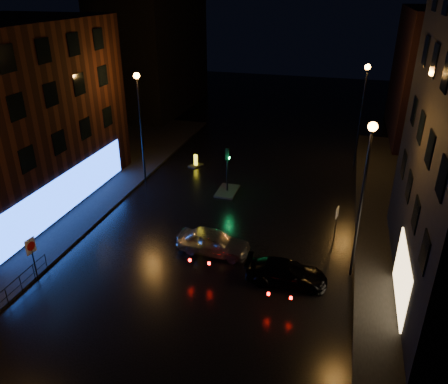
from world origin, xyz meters
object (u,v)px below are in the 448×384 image
Objects in this scene: dark_sedan at (286,273)px; road_sign_right at (337,215)px; bollard_near at (201,240)px; road_sign_left at (31,250)px; traffic_signal at (227,186)px; bollard_far at (196,164)px; silver_hatchback at (214,242)px.

dark_sedan is 5.70m from road_sign_right.
road_sign_left is at bearing -158.20° from bollard_near.
dark_sedan is 3.21× the size of bollard_near.
dark_sedan is at bearing -58.99° from traffic_signal.
bollard_far is 14.71m from road_sign_right.
dark_sedan is 1.67× the size of road_sign_left.
dark_sedan is at bearing 79.67° from road_sign_right.
silver_hatchback is 2.00× the size of road_sign_right.
bollard_near is (-5.42, 2.36, -0.39)m from dark_sedan.
traffic_signal reaches higher than bollard_near.
traffic_signal is at bearing -16.57° from road_sign_right.
silver_hatchback is 1.33m from bollard_near.
bollard_near is at bearing 46.10° from road_sign_left.
road_sign_right is at bearing 3.31° from bollard_near.
dark_sedan is 5.93m from bollard_near.
silver_hatchback is 9.55m from road_sign_left.
bollard_near is 8.23m from road_sign_right.
bollard_far is 0.66× the size of road_sign_right.
traffic_signal is at bearing -22.80° from bollard_far.
bollard_far is at bearing 93.48° from bollard_near.
road_sign_left reaches higher than dark_sedan.
silver_hatchback is 1.00× the size of dark_sedan.
silver_hatchback is (1.38, -7.96, 0.21)m from traffic_signal.
traffic_signal reaches higher than road_sign_right.
traffic_signal is at bearing 69.95° from road_sign_left.
traffic_signal is 8.09m from silver_hatchback.
traffic_signal reaches higher than dark_sedan.
road_sign_right reaches higher than dark_sedan.
bollard_near is 0.62× the size of road_sign_right.
traffic_signal is at bearing 75.88° from bollard_near.
road_sign_left is at bearing 125.25° from silver_hatchback.
bollard_near is at bearing 64.51° from dark_sedan.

